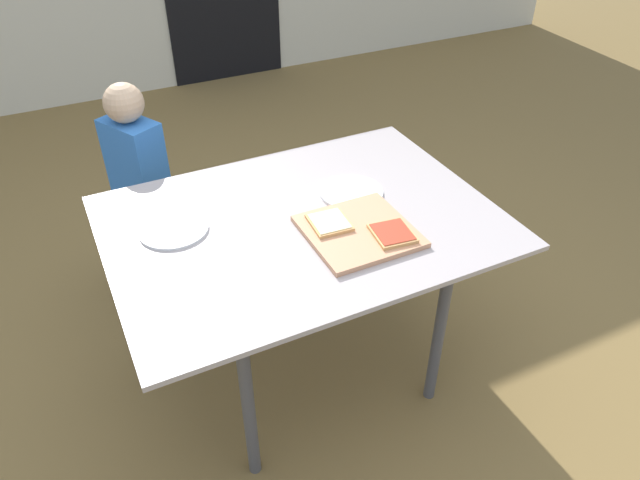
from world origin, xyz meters
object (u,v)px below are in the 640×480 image
dining_table (303,237)px  plate_white_right (351,192)px  child_left (140,181)px  pizza_slice_far_left (329,222)px  pizza_slice_near_right (392,233)px  plate_white_left (174,229)px  cutting_board (359,231)px

dining_table → plate_white_right: bearing=18.3°
plate_white_right → child_left: (-0.63, 0.70, -0.16)m
dining_table → child_left: child_left is taller
pizza_slice_far_left → dining_table: bearing=124.4°
pizza_slice_near_right → pizza_slice_far_left: bearing=137.1°
plate_white_left → child_left: bearing=89.7°
pizza_slice_near_right → dining_table: bearing=132.9°
dining_table → plate_white_left: bearing=161.8°
pizza_slice_near_right → plate_white_left: 0.71m
plate_white_left → plate_white_right: size_ratio=1.00×
cutting_board → pizza_slice_far_left: (-0.07, 0.07, 0.02)m
cutting_board → pizza_slice_far_left: pizza_slice_far_left is taller
dining_table → cutting_board: (0.13, -0.15, 0.08)m
cutting_board → plate_white_right: (0.10, 0.23, -0.00)m
cutting_board → child_left: 1.08m
child_left → cutting_board: bearing=-60.1°
dining_table → child_left: (-0.40, 0.77, -0.09)m
pizza_slice_near_right → plate_white_left: pizza_slice_near_right is taller
plate_white_left → plate_white_right: bearing=-5.3°
plate_white_right → child_left: size_ratio=0.23×
dining_table → cutting_board: size_ratio=3.84×
child_left → plate_white_left: bearing=-90.3°
cutting_board → plate_white_left: bearing=152.0°
plate_white_left → child_left: child_left is taller
plate_white_left → child_left: 0.66m
cutting_board → plate_white_left: (-0.54, 0.29, -0.00)m
plate_white_left → plate_white_right: 0.63m
dining_table → pizza_slice_near_right: pizza_slice_near_right is taller
cutting_board → pizza_slice_far_left: 0.10m
dining_table → plate_white_left: size_ratio=5.63×
dining_table → plate_white_right: plate_white_right is taller
pizza_slice_near_right → child_left: size_ratio=0.15×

